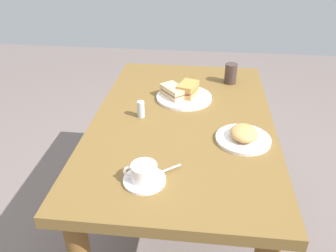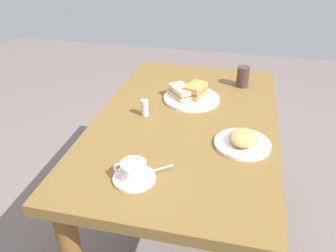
{
  "view_description": "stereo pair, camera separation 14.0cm",
  "coord_description": "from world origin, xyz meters",
  "views": [
    {
      "loc": [
        -1.32,
        -0.08,
        1.45
      ],
      "look_at": [
        -0.12,
        0.05,
        0.73
      ],
      "focal_mm": 36.92,
      "sensor_mm": 36.0,
      "label": 1
    },
    {
      "loc": [
        -1.29,
        -0.22,
        1.45
      ],
      "look_at": [
        -0.12,
        0.05,
        0.73
      ],
      "focal_mm": 36.92,
      "sensor_mm": 36.0,
      "label": 2
    }
  ],
  "objects": [
    {
      "name": "side_food_pile",
      "position": [
        -0.15,
        -0.25,
        0.74
      ],
      "size": [
        0.13,
        0.11,
        0.04
      ],
      "primitive_type": "ellipsoid",
      "color": "tan",
      "rests_on": "side_plate"
    },
    {
      "name": "salt_shaker",
      "position": [
        -0.01,
        0.18,
        0.74
      ],
      "size": [
        0.03,
        0.03,
        0.07
      ],
      "primitive_type": "cylinder",
      "color": "silver",
      "rests_on": "dining_table"
    },
    {
      "name": "side_plate",
      "position": [
        -0.15,
        -0.25,
        0.71
      ],
      "size": [
        0.22,
        0.22,
        0.01
      ],
      "primitive_type": "cylinder",
      "color": "white",
      "rests_on": "dining_table"
    },
    {
      "name": "spoon",
      "position": [
        -0.39,
        0.03,
        0.72
      ],
      "size": [
        0.07,
        0.08,
        0.01
      ],
      "color": "silver",
      "rests_on": "coffee_saucer"
    },
    {
      "name": "drinking_glass",
      "position": [
        0.41,
        -0.22,
        0.76
      ],
      "size": [
        0.06,
        0.06,
        0.11
      ],
      "primitive_type": "cylinder",
      "color": "#42302B",
      "rests_on": "dining_table"
    },
    {
      "name": "sandwich_front",
      "position": [
        0.2,
        -0.01,
        0.75
      ],
      "size": [
        0.13,
        0.11,
        0.06
      ],
      "color": "#BA8344",
      "rests_on": "sandwich_plate"
    },
    {
      "name": "sandwich_plate",
      "position": [
        0.19,
        0.01,
        0.71
      ],
      "size": [
        0.27,
        0.27,
        0.01
      ],
      "primitive_type": "cylinder",
      "color": "white",
      "rests_on": "dining_table"
    },
    {
      "name": "ground_plane",
      "position": [
        0.0,
        0.0,
        0.0
      ],
      "size": [
        6.0,
        6.0,
        0.0
      ],
      "primitive_type": "plane",
      "color": "#6F625E"
    },
    {
      "name": "dining_table",
      "position": [
        0.0,
        0.0,
        0.59
      ],
      "size": [
        1.28,
        0.78,
        0.7
      ],
      "color": "brown",
      "rests_on": "ground_plane"
    },
    {
      "name": "coffee_saucer",
      "position": [
        -0.44,
        0.1,
        0.71
      ],
      "size": [
        0.14,
        0.14,
        0.01
      ],
      "primitive_type": "cylinder",
      "color": "white",
      "rests_on": "dining_table"
    },
    {
      "name": "sandwich_back",
      "position": [
        0.19,
        0.06,
        0.74
      ],
      "size": [
        0.15,
        0.14,
        0.05
      ],
      "color": "#DEBB83",
      "rests_on": "sandwich_plate"
    },
    {
      "name": "coffee_cup",
      "position": [
        -0.44,
        0.1,
        0.75
      ],
      "size": [
        0.09,
        0.11,
        0.06
      ],
      "color": "white",
      "rests_on": "coffee_saucer"
    }
  ]
}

